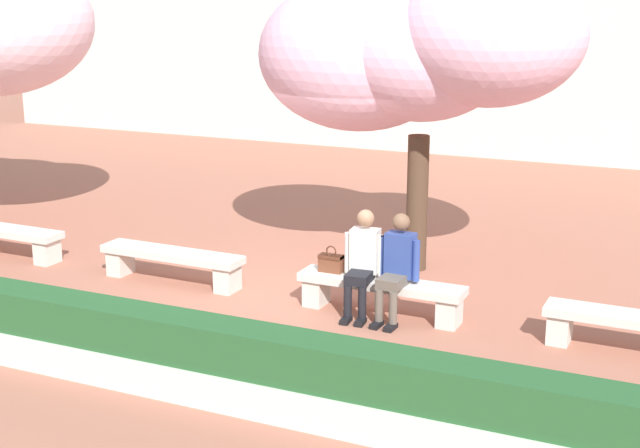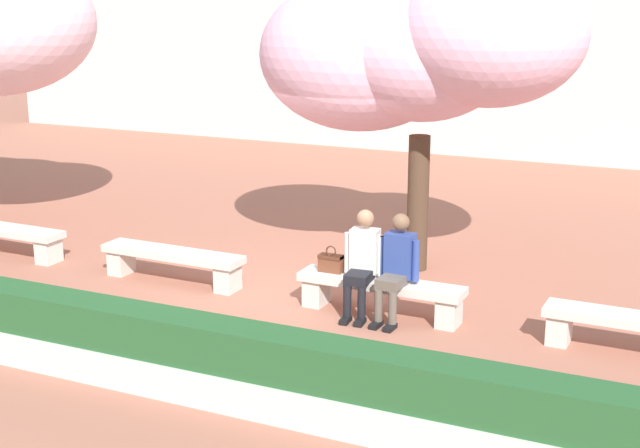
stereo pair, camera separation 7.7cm
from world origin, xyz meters
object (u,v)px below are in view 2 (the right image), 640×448
(stone_bench_center, at_px, (381,291))
(person_seated_right, at_px, (397,264))
(stone_bench_west_end, at_px, (3,235))
(stone_bench_near_west, at_px, (172,260))
(handbag, at_px, (331,262))
(cherry_tree_main, at_px, (415,49))
(person_seated_left, at_px, (363,259))

(stone_bench_center, bearing_deg, person_seated_right, -13.64)
(stone_bench_west_end, bearing_deg, stone_bench_center, 0.00)
(stone_bench_west_end, relative_size, stone_bench_center, 1.00)
(stone_bench_near_west, height_order, stone_bench_center, same)
(person_seated_right, distance_m, handbag, 0.91)
(stone_bench_center, bearing_deg, stone_bench_near_west, 180.00)
(person_seated_right, relative_size, handbag, 3.81)
(person_seated_right, bearing_deg, cherry_tree_main, 104.87)
(stone_bench_near_west, xyz_separation_m, stone_bench_center, (3.01, 0.00, 0.00))
(stone_bench_near_west, relative_size, person_seated_right, 1.62)
(person_seated_right, bearing_deg, stone_bench_center, 166.36)
(stone_bench_center, relative_size, handbag, 6.15)
(handbag, bearing_deg, stone_bench_center, -2.45)
(stone_bench_near_west, relative_size, cherry_tree_main, 0.46)
(stone_bench_west_end, distance_m, person_seated_right, 6.26)
(stone_bench_near_west, height_order, person_seated_right, person_seated_right)
(stone_bench_near_west, bearing_deg, person_seated_right, -0.95)
(stone_bench_center, distance_m, cherry_tree_main, 3.41)
(stone_bench_near_west, bearing_deg, person_seated_left, -1.09)
(stone_bench_west_end, bearing_deg, person_seated_left, -0.53)
(person_seated_left, distance_m, cherry_tree_main, 3.13)
(stone_bench_near_west, xyz_separation_m, person_seated_right, (3.23, -0.05, 0.39))
(person_seated_left, xyz_separation_m, handbag, (-0.46, 0.08, -0.12))
(stone_bench_center, height_order, person_seated_right, person_seated_right)
(person_seated_right, xyz_separation_m, cherry_tree_main, (-0.54, 2.02, 2.38))
(stone_bench_west_end, xyz_separation_m, person_seated_left, (5.81, -0.05, 0.39))
(stone_bench_near_west, height_order, cherry_tree_main, cherry_tree_main)
(stone_bench_near_west, bearing_deg, stone_bench_west_end, 180.00)
(stone_bench_west_end, relative_size, handbag, 6.15)
(cherry_tree_main, bearing_deg, person_seated_right, -75.13)
(stone_bench_center, relative_size, person_seated_right, 1.62)
(stone_bench_west_end, distance_m, stone_bench_center, 6.02)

